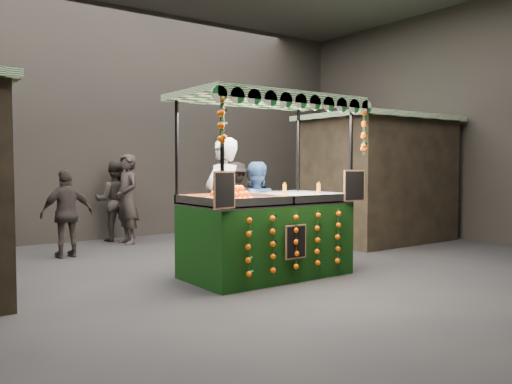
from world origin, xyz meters
TOP-DOWN VIEW (x-y plane):
  - ground at (0.00, 0.00)m, footprint 12.00×12.00m
  - market_hall at (0.00, 0.00)m, footprint 12.10×10.10m
  - neighbour_stall_right at (4.40, 1.50)m, footprint 3.00×2.20m
  - juice_stall at (0.34, -0.05)m, footprint 2.64×1.55m
  - vendor_grey at (0.09, 0.78)m, footprint 0.85×0.70m
  - vendor_blue at (0.72, 0.81)m, footprint 0.96×0.85m
  - shopper_1 at (1.46, 1.80)m, footprint 0.94×0.85m
  - shopper_2 at (-1.53, 3.20)m, footprint 0.90×0.40m
  - shopper_3 at (2.18, 3.55)m, footprint 0.95×1.22m
  - shopper_5 at (4.08, 2.48)m, footprint 0.79×1.64m
  - shopper_6 at (-0.10, 4.05)m, footprint 0.47×0.68m
  - shopper_7 at (-0.15, 4.60)m, footprint 1.00×0.92m

SIDE VIEW (x-z plane):
  - ground at x=0.00m, z-range 0.00..0.00m
  - shopper_2 at x=-1.53m, z-range 0.00..1.51m
  - shopper_1 at x=1.46m, z-range 0.00..1.58m
  - juice_stall at x=0.34m, z-range -0.49..2.07m
  - vendor_blue at x=0.72m, z-range 0.00..1.64m
  - shopper_3 at x=2.18m, z-range 0.00..1.65m
  - shopper_7 at x=-0.15m, z-range 0.00..1.68m
  - shopper_5 at x=4.08m, z-range 0.00..1.70m
  - shopper_6 at x=-0.10m, z-range 0.00..1.80m
  - vendor_grey at x=0.09m, z-range 0.00..2.00m
  - neighbour_stall_right at x=4.40m, z-range 0.01..2.61m
  - market_hall at x=0.00m, z-range 0.86..5.91m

